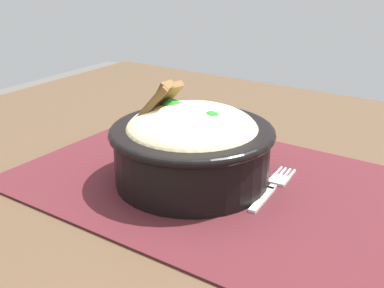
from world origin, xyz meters
name	(u,v)px	position (x,y,z in m)	size (l,w,h in m)	color
table	(197,219)	(0.00, 0.00, 0.69)	(1.05, 0.92, 0.76)	#4C3826
placemat	(212,182)	(0.04, -0.02, 0.77)	(0.48, 0.34, 0.00)	#47191E
bowl	(192,144)	(0.01, -0.04, 0.82)	(0.23, 0.23, 0.12)	black
fork	(273,186)	(0.11, 0.00, 0.77)	(0.03, 0.13, 0.00)	silver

